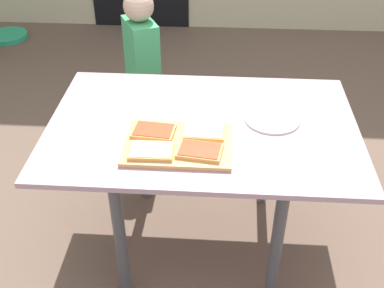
% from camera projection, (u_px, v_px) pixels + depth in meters
% --- Properties ---
extents(ground_plane, '(16.00, 16.00, 0.00)m').
position_uv_depth(ground_plane, '(201.00, 241.00, 2.35)').
color(ground_plane, brown).
extents(dining_table, '(1.26, 0.83, 0.69)m').
position_uv_depth(dining_table, '(202.00, 141.00, 1.99)').
color(dining_table, '#B08FA1').
rests_on(dining_table, ground).
extents(cutting_board, '(0.41, 0.29, 0.02)m').
position_uv_depth(cutting_board, '(178.00, 144.00, 1.81)').
color(cutting_board, tan).
rests_on(cutting_board, dining_table).
extents(pizza_slice_far_right, '(0.17, 0.12, 0.02)m').
position_uv_depth(pizza_slice_far_right, '(203.00, 132.00, 1.85)').
color(pizza_slice_far_right, '#E8A056').
rests_on(pizza_slice_far_right, cutting_board).
extents(pizza_slice_far_left, '(0.17, 0.13, 0.02)m').
position_uv_depth(pizza_slice_far_left, '(153.00, 131.00, 1.85)').
color(pizza_slice_far_left, '#E8A056').
rests_on(pizza_slice_far_left, cutting_board).
extents(pizza_slice_near_right, '(0.18, 0.13, 0.02)m').
position_uv_depth(pizza_slice_near_right, '(200.00, 151.00, 1.75)').
color(pizza_slice_near_right, '#E8A056').
rests_on(pizza_slice_near_right, cutting_board).
extents(pizza_slice_near_left, '(0.17, 0.11, 0.02)m').
position_uv_depth(pizza_slice_near_left, '(151.00, 151.00, 1.75)').
color(pizza_slice_near_left, '#E8A056').
rests_on(pizza_slice_near_left, cutting_board).
extents(plate_white_right, '(0.23, 0.23, 0.01)m').
position_uv_depth(plate_white_right, '(272.00, 119.00, 1.96)').
color(plate_white_right, white).
rests_on(plate_white_right, dining_table).
extents(child_left, '(0.23, 0.28, 0.98)m').
position_uv_depth(child_left, '(143.00, 67.00, 2.66)').
color(child_left, '#3D495B').
rests_on(child_left, ground).
extents(garden_hose_coil, '(0.36, 0.36, 0.04)m').
position_uv_depth(garden_hose_coil, '(7.00, 36.00, 4.34)').
color(garden_hose_coil, '#29AC7A').
rests_on(garden_hose_coil, ground).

